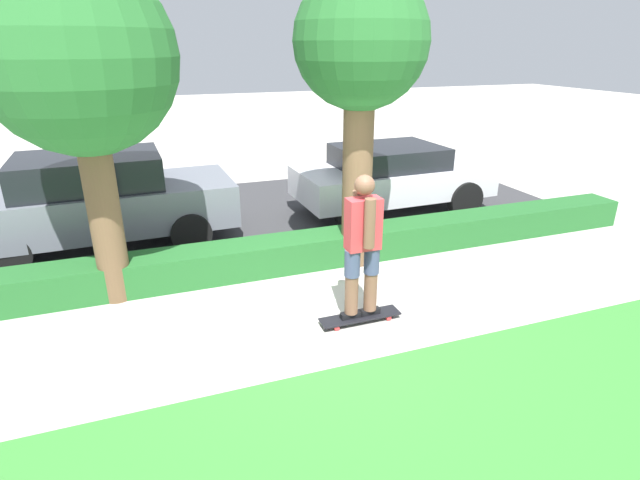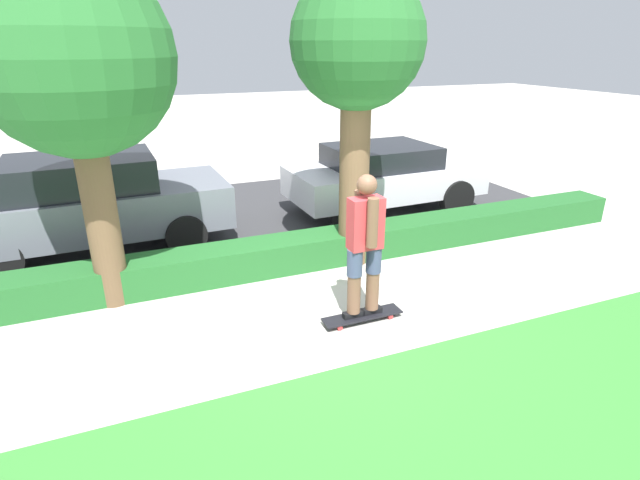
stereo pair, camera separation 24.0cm
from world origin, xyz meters
TOP-DOWN VIEW (x-y plane):
  - ground_plane at (0.00, 0.00)m, footprint 60.00×60.00m
  - street_asphalt at (0.00, 4.20)m, footprint 12.49×5.00m
  - hedge_row at (0.00, 1.60)m, footprint 12.49×0.60m
  - skateboard at (0.37, -0.23)m, footprint 1.01×0.24m
  - skater_person at (0.37, -0.23)m, footprint 0.51×0.45m
  - tree_near at (-2.42, 1.47)m, footprint 2.23×2.23m
  - tree_mid at (1.04, 1.45)m, footprint 1.83×1.83m
  - parked_car_front at (-2.62, 3.53)m, footprint 4.24×1.88m
  - parked_car_middle at (2.72, 3.52)m, footprint 3.85×1.84m

SIDE VIEW (x-z plane):
  - ground_plane at x=0.00m, z-range 0.00..0.00m
  - street_asphalt at x=0.00m, z-range 0.00..0.01m
  - skateboard at x=0.37m, z-range 0.03..0.11m
  - hedge_row at x=0.00m, z-range 0.00..0.47m
  - parked_car_middle at x=2.72m, z-range 0.06..1.39m
  - parked_car_front at x=-2.62m, z-range 0.03..1.57m
  - skater_person at x=0.37m, z-range 0.14..1.90m
  - tree_near at x=-2.42m, z-range 0.90..5.05m
  - tree_mid at x=1.04m, z-range 1.00..5.12m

